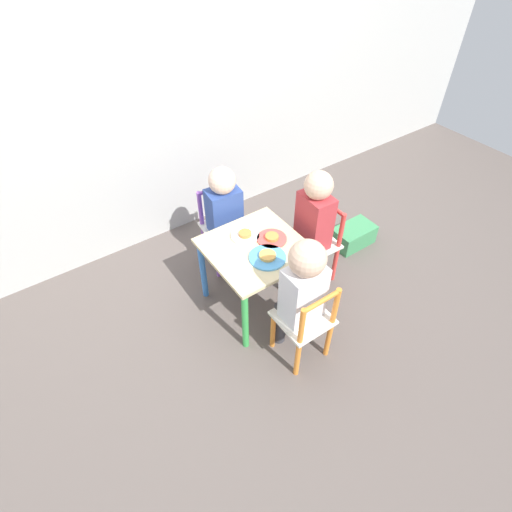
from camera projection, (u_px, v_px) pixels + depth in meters
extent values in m
plane|color=#5B514C|center=(256.00, 301.00, 2.49)|extent=(6.00, 6.00, 0.00)
cube|color=beige|center=(155.00, 35.00, 2.17)|extent=(6.00, 0.06, 2.60)
cube|color=beige|center=(256.00, 248.00, 2.18)|extent=(0.52, 0.52, 0.02)
cylinder|color=green|center=(245.00, 321.00, 2.11)|extent=(0.04, 0.04, 0.44)
cylinder|color=yellow|center=(311.00, 284.00, 2.30)|extent=(0.04, 0.04, 0.44)
cylinder|color=#387AD1|center=(203.00, 270.00, 2.38)|extent=(0.04, 0.04, 0.44)
cylinder|color=teal|center=(265.00, 241.00, 2.57)|extent=(0.04, 0.04, 0.44)
cube|color=silver|center=(314.00, 243.00, 2.46)|extent=(0.27, 0.27, 0.02)
cylinder|color=#DB3D38|center=(288.00, 257.00, 2.58)|extent=(0.03, 0.03, 0.28)
cylinder|color=#DB3D38|center=(309.00, 277.00, 2.45)|extent=(0.03, 0.03, 0.28)
cylinder|color=#DB3D38|center=(314.00, 245.00, 2.66)|extent=(0.03, 0.03, 0.28)
cylinder|color=#DB3D38|center=(335.00, 264.00, 2.53)|extent=(0.03, 0.03, 0.28)
cylinder|color=#DB3D38|center=(318.00, 213.00, 2.48)|extent=(0.03, 0.03, 0.25)
cylinder|color=#DB3D38|center=(341.00, 231.00, 2.35)|extent=(0.03, 0.03, 0.25)
cylinder|color=#DB3D38|center=(332.00, 206.00, 2.33)|extent=(0.03, 0.21, 0.02)
cube|color=silver|center=(224.00, 228.00, 2.56)|extent=(0.28, 0.28, 0.02)
cylinder|color=#8E51BC|center=(218.00, 260.00, 2.56)|extent=(0.03, 0.03, 0.28)
cylinder|color=#8E51BC|center=(247.00, 249.00, 2.63)|extent=(0.03, 0.03, 0.28)
cylinder|color=#8E51BC|center=(204.00, 241.00, 2.69)|extent=(0.03, 0.03, 0.28)
cylinder|color=#8E51BC|center=(232.00, 231.00, 2.77)|extent=(0.03, 0.03, 0.28)
cylinder|color=#8E51BC|center=(200.00, 209.00, 2.51)|extent=(0.03, 0.03, 0.25)
cylinder|color=#8E51BC|center=(231.00, 200.00, 2.58)|extent=(0.03, 0.03, 0.25)
cylinder|color=#8E51BC|center=(215.00, 189.00, 2.46)|extent=(0.21, 0.04, 0.02)
cube|color=silver|center=(303.00, 318.00, 2.04)|extent=(0.26, 0.26, 0.02)
cylinder|color=orange|center=(303.00, 313.00, 2.25)|extent=(0.03, 0.03, 0.28)
cylinder|color=orange|center=(273.00, 330.00, 2.16)|extent=(0.03, 0.03, 0.28)
cylinder|color=orange|center=(329.00, 339.00, 2.13)|extent=(0.03, 0.03, 0.28)
cylinder|color=orange|center=(298.00, 359.00, 2.04)|extent=(0.03, 0.03, 0.28)
cylinder|color=orange|center=(335.00, 307.00, 1.94)|extent=(0.03, 0.03, 0.25)
cylinder|color=orange|center=(302.00, 327.00, 1.85)|extent=(0.03, 0.03, 0.25)
cylinder|color=orange|center=(322.00, 301.00, 1.82)|extent=(0.21, 0.02, 0.02)
cylinder|color=#4C608E|center=(292.00, 262.00, 2.54)|extent=(0.07, 0.07, 0.30)
cylinder|color=#4C608E|center=(301.00, 271.00, 2.48)|extent=(0.07, 0.07, 0.30)
cube|color=#B23338|center=(314.00, 221.00, 2.32)|extent=(0.15, 0.21, 0.35)
sphere|color=#DBB293|center=(319.00, 185.00, 2.15)|extent=(0.16, 0.16, 0.16)
cylinder|color=#38383D|center=(226.00, 258.00, 2.56)|extent=(0.07, 0.07, 0.30)
cylinder|color=#38383D|center=(240.00, 253.00, 2.60)|extent=(0.07, 0.07, 0.30)
cube|color=#2D478E|center=(224.00, 211.00, 2.44)|extent=(0.21, 0.16, 0.29)
sphere|color=beige|center=(222.00, 181.00, 2.29)|extent=(0.16, 0.16, 0.16)
cylinder|color=#38383D|center=(294.00, 315.00, 2.23)|extent=(0.07, 0.07, 0.30)
cylinder|color=#38383D|center=(280.00, 323.00, 2.19)|extent=(0.07, 0.07, 0.30)
cube|color=silver|center=(303.00, 294.00, 1.94)|extent=(0.20, 0.14, 0.32)
sphere|color=#DBB293|center=(307.00, 259.00, 1.77)|extent=(0.18, 0.18, 0.18)
cylinder|color=#E54C47|center=(272.00, 239.00, 2.21)|extent=(0.17, 0.17, 0.01)
cylinder|color=#D6843D|center=(272.00, 237.00, 2.20)|extent=(0.08, 0.08, 0.02)
cylinder|color=white|center=(245.00, 236.00, 2.23)|extent=(0.16, 0.16, 0.01)
cylinder|color=#D6843D|center=(245.00, 234.00, 2.22)|extent=(0.07, 0.07, 0.02)
cylinder|color=#4C9EE0|center=(268.00, 257.00, 2.11)|extent=(0.20, 0.20, 0.01)
cylinder|color=gold|center=(268.00, 255.00, 2.10)|extent=(0.09, 0.09, 0.02)
cube|color=#3D8E56|center=(353.00, 235.00, 2.84)|extent=(0.29, 0.18, 0.14)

